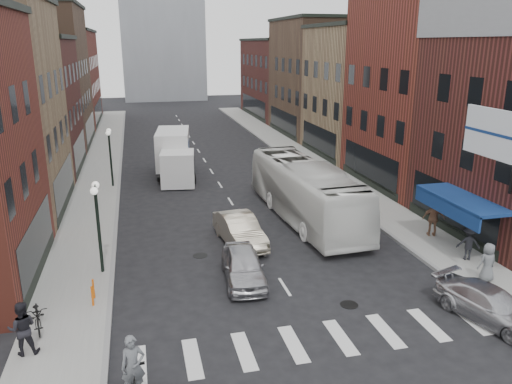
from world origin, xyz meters
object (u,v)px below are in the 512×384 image
streetlamp_near (97,212)px  ped_right_c (488,262)px  motorcycle_rider (134,377)px  billboard_sign (491,134)px  parked_bicycle (38,316)px  ped_right_b (433,218)px  transit_bus (305,191)px  streetlamp_far (110,147)px  ped_right_a (469,243)px  bike_rack (93,292)px  box_truck (175,155)px  curb_car (490,305)px  sedan_left_far (240,230)px  sedan_left_near (243,266)px  ped_left_solo (22,328)px

streetlamp_near → ped_right_c: size_ratio=2.47×
motorcycle_rider → ped_right_c: 14.99m
billboard_sign → parked_bicycle: billboard_sign is taller
ped_right_b → ped_right_c: bearing=100.4°
billboard_sign → motorcycle_rider: size_ratio=1.57×
motorcycle_rider → ped_right_b: 17.73m
motorcycle_rider → transit_bus: (9.59, 13.78, 0.56)m
motorcycle_rider → ped_right_c: motorcycle_rider is taller
streetlamp_far → transit_bus: size_ratio=0.34×
ped_right_a → bike_rack: bearing=25.1°
ped_right_a → streetlamp_near: bearing=15.7°
streetlamp_near → motorcycle_rider: 9.30m
billboard_sign → box_truck: bearing=120.6°
streetlamp_far → curb_car: 25.48m
motorcycle_rider → sedan_left_far: (5.21, 11.02, -0.36)m
sedan_left_far → curb_car: (7.36, -9.23, -0.13)m
streetlamp_near → curb_car: (13.90, -7.23, -2.29)m
ped_right_c → ped_right_b: bearing=-101.8°
box_truck → sedan_left_near: size_ratio=1.94×
curb_car → ped_right_c: ped_right_c is taller
sedan_left_near → ped_right_a: size_ratio=2.58×
sedan_left_far → billboard_sign: bearing=-37.1°
streetlamp_far → parked_bicycle: (-1.94, -18.17, -2.28)m
sedan_left_far → ped_left_solo: size_ratio=2.50×
billboard_sign → sedan_left_far: (-9.45, 5.50, -5.39)m
streetlamp_far → ped_right_a: 23.35m
sedan_left_near → sedan_left_far: bearing=84.9°
streetlamp_near → motorcycle_rider: streetlamp_near is taller
ped_left_solo → ped_right_b: size_ratio=0.95×
ped_right_b → ped_right_c: (-0.68, -5.07, -0.12)m
ped_left_solo → transit_bus: bearing=-144.8°
streetlamp_near → sedan_left_near: 6.58m
billboard_sign → streetlamp_far: bearing=132.4°
bike_rack → motorcycle_rider: 6.53m
transit_bus → ped_right_c: (4.76, -9.46, -0.68)m
sedan_left_far → ped_right_a: 10.78m
motorcycle_rider → ped_right_c: size_ratio=1.42×
box_truck → sedan_left_near: box_truck is taller
bike_rack → sedan_left_far: size_ratio=0.18×
streetlamp_far → transit_bus: (10.92, -9.25, -1.25)m
bike_rack → motorcycle_rider: size_ratio=0.34×
streetlamp_near → streetlamp_far: size_ratio=1.00×
streetlamp_far → motorcycle_rider: (1.33, -23.02, -1.81)m
bike_rack → sedan_left_far: 8.22m
streetlamp_far → sedan_left_near: streetlamp_far is taller
box_truck → ped_left_solo: size_ratio=4.41×
sedan_left_far → parked_bicycle: (-8.47, -6.17, -0.11)m
sedan_left_near → sedan_left_far: (0.68, 4.05, 0.04)m
ped_right_a → transit_bus: bearing=-29.2°
parked_bicycle → streetlamp_far: bearing=71.9°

